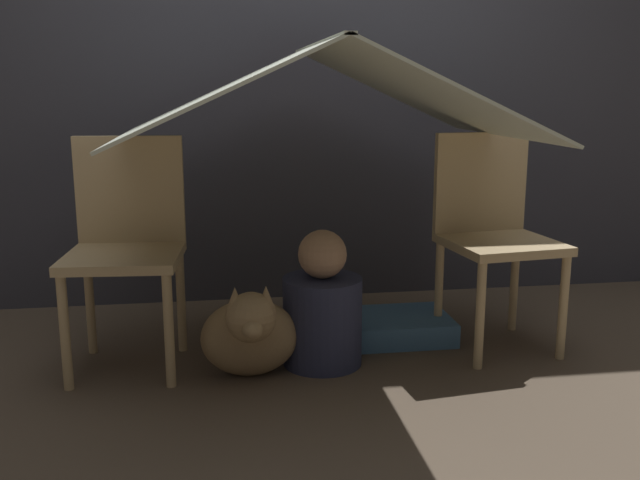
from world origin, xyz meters
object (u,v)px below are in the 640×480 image
(chair_left, at_px, (127,240))
(chair_right, at_px, (493,228))
(dog, at_px, (250,332))
(person_front, at_px, (323,310))

(chair_left, bearing_deg, chair_right, 4.61)
(chair_left, distance_m, chair_right, 1.49)
(dog, bearing_deg, chair_left, 151.92)
(dog, bearing_deg, chair_right, 13.22)
(chair_left, bearing_deg, person_front, -5.63)
(chair_left, xyz_separation_m, chair_right, (1.49, -0.00, 0.00))
(chair_left, height_order, person_front, chair_left)
(chair_left, relative_size, dog, 2.29)
(chair_right, xyz_separation_m, person_front, (-0.74, -0.14, -0.28))
(person_front, distance_m, dog, 0.32)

